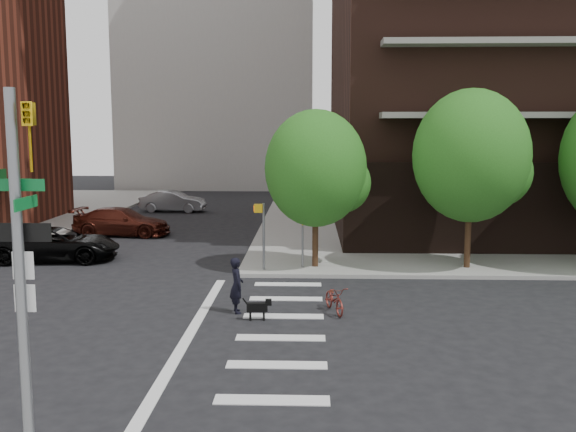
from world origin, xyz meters
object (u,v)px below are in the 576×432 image
parked_car_silver (173,201)px  dog_walker (237,285)px  traffic_signal (25,323)px  parked_car_black (57,244)px  scooter (335,299)px  parked_car_maroon (122,222)px

parked_car_silver → dog_walker: (7.06, -23.94, 0.14)m
dog_walker → traffic_signal: bearing=152.1°
parked_car_black → dog_walker: bearing=-135.6°
parked_car_black → parked_car_silver: parked_car_silver is taller
scooter → dog_walker: bearing=166.2°
traffic_signal → parked_car_maroon: traffic_signal is taller
dog_walker → parked_car_maroon: bearing=12.2°
parked_car_silver → parked_car_maroon: bearing=179.4°
traffic_signal → dog_walker: traffic_signal is taller
traffic_signal → dog_walker: 10.26m
scooter → dog_walker: size_ratio=0.94×
scooter → dog_walker: dog_walker is taller
scooter → traffic_signal: bearing=-132.5°
parked_car_maroon → scooter: (10.65, -13.98, -0.32)m
scooter → parked_car_black: bearing=131.4°
parked_car_black → parked_car_maroon: (0.85, 6.58, 0.02)m
traffic_signal → parked_car_maroon: (-5.65, 23.97, -1.96)m
parked_car_maroon → dog_walker: 16.04m
dog_walker → parked_car_black: bearing=32.3°
traffic_signal → scooter: size_ratio=3.73×
parked_car_black → dog_walker: size_ratio=3.01×
traffic_signal → parked_car_black: traffic_signal is taller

